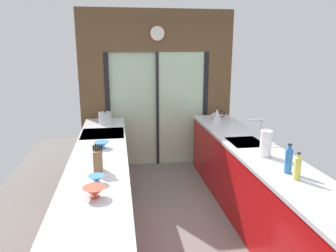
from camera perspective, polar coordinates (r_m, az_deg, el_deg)
name	(u,v)px	position (r m, az deg, el deg)	size (l,w,h in m)	color
ground_plane	(175,212)	(4.30, 1.27, -15.17)	(5.04, 7.60, 0.02)	slate
back_wall_unit	(157,80)	(5.56, -1.95, 8.22)	(2.64, 0.12, 2.70)	brown
left_counter_run	(100,201)	(3.61, -12.04, -12.95)	(0.62, 3.80, 0.92)	#AD0C0F
right_counter_run	(253,183)	(4.08, 14.97, -9.91)	(0.62, 3.80, 0.92)	#AD0C0F
sink_faucet	(259,127)	(4.15, 16.05, -0.11)	(0.19, 0.02, 0.29)	#B7BABC
oven_range	(104,165)	(4.64, -11.34, -6.81)	(0.60, 0.60, 0.92)	black
mixing_bowl_near	(94,192)	(2.64, -13.05, -11.44)	(0.18, 0.18, 0.09)	#BC4C38
mixing_bowl_mid	(97,179)	(2.89, -12.69, -9.26)	(0.15, 0.15, 0.07)	teal
mixing_bowl_far	(102,145)	(3.84, -11.79, -3.30)	(0.18, 0.18, 0.08)	teal
knife_block	(98,160)	(3.13, -12.45, -6.05)	(0.09, 0.14, 0.28)	brown
stock_pot	(105,118)	(5.01, -11.20, 1.41)	(0.20, 0.20, 0.21)	#B7BABC
kettle	(217,115)	(5.19, 8.82, 2.03)	(0.24, 0.15, 0.22)	#B7BABC
soap_bottle_near	(297,168)	(3.10, 22.21, -7.00)	(0.06, 0.06, 0.25)	#D1CC4C
soap_bottle_far	(289,160)	(3.22, 20.81, -5.78)	(0.07, 0.07, 0.29)	#286BB7
paper_towel_roll	(266,144)	(3.61, 17.14, -3.03)	(0.14, 0.14, 0.32)	#B7BABC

